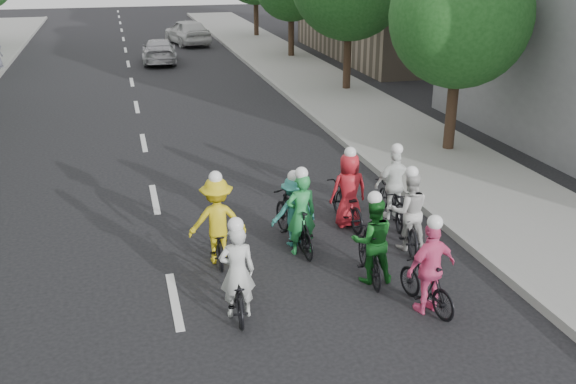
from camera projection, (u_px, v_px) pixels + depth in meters
name	position (u px, v px, depth m)	size (l,w,h in m)	color
ground	(175.00, 301.00, 11.24)	(120.00, 120.00, 0.00)	black
sidewalk_right	(379.00, 124.00, 22.16)	(4.00, 80.00, 0.15)	gray
curb_right	(326.00, 127.00, 21.68)	(0.18, 80.00, 0.18)	#999993
tree_r_0	(460.00, 17.00, 17.89)	(4.00, 4.00, 5.97)	black
cyclist_0	(237.00, 283.00, 10.67)	(0.67, 1.60, 1.79)	black
cyclist_1	(371.00, 247.00, 11.75)	(0.86, 1.68, 1.77)	black
cyclist_2	(217.00, 227.00, 12.45)	(1.15, 1.60, 1.88)	black
cyclist_3	(429.00, 275.00, 10.75)	(1.01, 1.52, 1.77)	black
cyclist_4	(348.00, 198.00, 14.12)	(0.83, 1.78, 1.82)	black
cyclist_5	(300.00, 223.00, 12.85)	(0.63, 1.60, 1.83)	black
cyclist_6	(407.00, 218.00, 13.06)	(1.00, 1.94, 1.77)	black
cyclist_7	(293.00, 215.00, 13.21)	(1.01, 1.90, 1.63)	black
cyclist_8	(394.00, 192.00, 14.51)	(0.95, 1.52, 1.77)	black
follow_car_lead	(159.00, 51.00, 33.91)	(1.75, 4.30, 1.25)	#B6B6BB
follow_car_trail	(187.00, 32.00, 40.17)	(1.87, 4.65, 1.59)	silver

